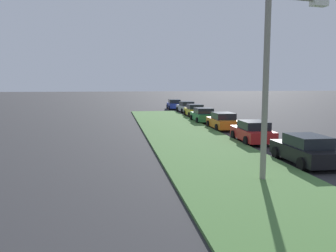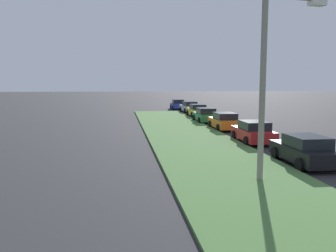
{
  "view_description": "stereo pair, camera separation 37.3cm",
  "coord_description": "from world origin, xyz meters",
  "px_view_note": "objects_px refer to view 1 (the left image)",
  "views": [
    {
      "loc": [
        -8.34,
        11.34,
        4.05
      ],
      "look_at": [
        13.69,
        8.01,
        1.29
      ],
      "focal_mm": 37.87,
      "sensor_mm": 36.0,
      "label": 1
    },
    {
      "loc": [
        -8.39,
        10.97,
        4.05
      ],
      "look_at": [
        13.69,
        8.01,
        1.29
      ],
      "focal_mm": 37.87,
      "sensor_mm": 36.0,
      "label": 2
    }
  ],
  "objects_px": {
    "parked_car_red": "(253,132)",
    "parked_car_silver": "(186,107)",
    "parked_car_yellow": "(195,111)",
    "parked_car_black": "(306,150)",
    "parked_car_green": "(203,115)",
    "streetlight": "(274,74)",
    "parked_car_orange": "(223,121)",
    "parked_car_blue": "(174,104)"
  },
  "relations": [
    {
      "from": "parked_car_black",
      "to": "parked_car_green",
      "type": "relative_size",
      "value": 1.0
    },
    {
      "from": "parked_car_black",
      "to": "streetlight",
      "type": "height_order",
      "value": "streetlight"
    },
    {
      "from": "parked_car_yellow",
      "to": "streetlight",
      "type": "bearing_deg",
      "value": 173.99
    },
    {
      "from": "parked_car_black",
      "to": "parked_car_silver",
      "type": "xyz_separation_m",
      "value": [
        31.11,
        -0.3,
        0.0
      ]
    },
    {
      "from": "parked_car_silver",
      "to": "streetlight",
      "type": "relative_size",
      "value": 0.59
    },
    {
      "from": "parked_car_yellow",
      "to": "parked_car_black",
      "type": "bearing_deg",
      "value": -179.74
    },
    {
      "from": "parked_car_black",
      "to": "streetlight",
      "type": "bearing_deg",
      "value": 130.92
    },
    {
      "from": "parked_car_black",
      "to": "parked_car_orange",
      "type": "xyz_separation_m",
      "value": [
        13.22,
        0.13,
        0.0
      ]
    },
    {
      "from": "parked_car_green",
      "to": "parked_car_red",
      "type": "bearing_deg",
      "value": -178.3
    },
    {
      "from": "parked_car_orange",
      "to": "parked_car_yellow",
      "type": "bearing_deg",
      "value": -1.04
    },
    {
      "from": "parked_car_yellow",
      "to": "parked_car_blue",
      "type": "relative_size",
      "value": 0.99
    },
    {
      "from": "parked_car_yellow",
      "to": "parked_car_green",
      "type": "bearing_deg",
      "value": 175.88
    },
    {
      "from": "parked_car_orange",
      "to": "parked_car_silver",
      "type": "relative_size",
      "value": 0.98
    },
    {
      "from": "parked_car_red",
      "to": "parked_car_green",
      "type": "bearing_deg",
      "value": 2.85
    },
    {
      "from": "parked_car_orange",
      "to": "parked_car_silver",
      "type": "bearing_deg",
      "value": -1.49
    },
    {
      "from": "parked_car_black",
      "to": "parked_car_orange",
      "type": "bearing_deg",
      "value": 1.15
    },
    {
      "from": "parked_car_silver",
      "to": "parked_car_green",
      "type": "bearing_deg",
      "value": 173.5
    },
    {
      "from": "parked_car_yellow",
      "to": "parked_car_silver",
      "type": "distance_m",
      "value": 6.19
    },
    {
      "from": "parked_car_silver",
      "to": "parked_car_blue",
      "type": "bearing_deg",
      "value": 3.65
    },
    {
      "from": "parked_car_green",
      "to": "parked_car_yellow",
      "type": "distance_m",
      "value": 5.97
    },
    {
      "from": "parked_car_green",
      "to": "parked_car_silver",
      "type": "xyz_separation_m",
      "value": [
        12.13,
        -0.71,
        0.0
      ]
    },
    {
      "from": "parked_car_silver",
      "to": "streetlight",
      "type": "height_order",
      "value": "streetlight"
    },
    {
      "from": "parked_car_green",
      "to": "streetlight",
      "type": "xyz_separation_m",
      "value": [
        -21.55,
        2.62,
        3.67
      ]
    },
    {
      "from": "parked_car_yellow",
      "to": "parked_car_blue",
      "type": "xyz_separation_m",
      "value": [
        11.9,
        0.44,
        0.0
      ]
    },
    {
      "from": "parked_car_black",
      "to": "parked_car_yellow",
      "type": "relative_size",
      "value": 1.0
    },
    {
      "from": "parked_car_yellow",
      "to": "parked_car_blue",
      "type": "bearing_deg",
      "value": 2.5
    },
    {
      "from": "parked_car_black",
      "to": "streetlight",
      "type": "distance_m",
      "value": 5.41
    },
    {
      "from": "parked_car_orange",
      "to": "parked_car_silver",
      "type": "height_order",
      "value": "same"
    },
    {
      "from": "parked_car_red",
      "to": "parked_car_silver",
      "type": "relative_size",
      "value": 0.99
    },
    {
      "from": "parked_car_red",
      "to": "parked_car_yellow",
      "type": "xyz_separation_m",
      "value": [
        18.38,
        -0.18,
        0.0
      ]
    },
    {
      "from": "parked_car_orange",
      "to": "parked_car_yellow",
      "type": "xyz_separation_m",
      "value": [
        11.71,
        -0.19,
        0.0
      ]
    },
    {
      "from": "parked_car_red",
      "to": "parked_car_orange",
      "type": "distance_m",
      "value": 6.67
    },
    {
      "from": "parked_car_orange",
      "to": "parked_car_blue",
      "type": "xyz_separation_m",
      "value": [
        23.61,
        0.25,
        0.0
      ]
    },
    {
      "from": "parked_car_green",
      "to": "streetlight",
      "type": "bearing_deg",
      "value": 173.43
    },
    {
      "from": "parked_car_silver",
      "to": "parked_car_blue",
      "type": "xyz_separation_m",
      "value": [
        5.71,
        0.68,
        0.0
      ]
    },
    {
      "from": "parked_car_silver",
      "to": "parked_car_red",
      "type": "bearing_deg",
      "value": 175.89
    },
    {
      "from": "parked_car_orange",
      "to": "parked_car_yellow",
      "type": "relative_size",
      "value": 1.0
    },
    {
      "from": "parked_car_orange",
      "to": "streetlight",
      "type": "relative_size",
      "value": 0.57
    },
    {
      "from": "parked_car_orange",
      "to": "parked_car_green",
      "type": "height_order",
      "value": "same"
    },
    {
      "from": "parked_car_orange",
      "to": "parked_car_blue",
      "type": "bearing_deg",
      "value": 0.49
    },
    {
      "from": "parked_car_blue",
      "to": "streetlight",
      "type": "bearing_deg",
      "value": 178.02
    },
    {
      "from": "parked_car_red",
      "to": "parked_car_orange",
      "type": "xyz_separation_m",
      "value": [
        6.67,
        0.01,
        0.0
      ]
    }
  ]
}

